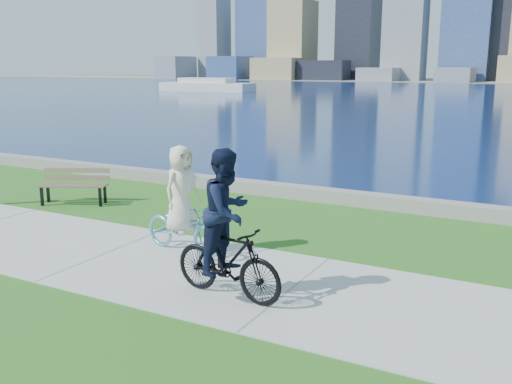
% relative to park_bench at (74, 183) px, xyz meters
% --- Properties ---
extents(ground, '(320.00, 320.00, 0.00)m').
position_rel_park_bench_xyz_m(ground, '(3.66, -2.81, -0.57)').
color(ground, '#245C18').
rests_on(ground, ground).
extents(concrete_path, '(80.00, 3.50, 0.02)m').
position_rel_park_bench_xyz_m(concrete_path, '(3.66, -2.81, -0.56)').
color(concrete_path, '#A6A6A1').
rests_on(concrete_path, ground).
extents(seawall, '(90.00, 0.50, 0.35)m').
position_rel_park_bench_xyz_m(seawall, '(3.66, 3.39, -0.39)').
color(seawall, gray).
rests_on(seawall, ground).
extents(bay_water, '(320.00, 131.00, 0.01)m').
position_rel_park_bench_xyz_m(bay_water, '(3.66, 69.19, -0.56)').
color(bay_water, '#0C204F').
rests_on(bay_water, ground).
extents(ferry_near, '(13.80, 3.94, 1.87)m').
position_rel_park_bench_xyz_m(ferry_near, '(-33.37, 57.81, 0.21)').
color(ferry_near, silver).
rests_on(ferry_near, ground).
extents(park_bench, '(1.89, 1.32, 0.93)m').
position_rel_park_bench_xyz_m(park_bench, '(0.00, 0.00, 0.00)').
color(park_bench, black).
rests_on(park_bench, ground).
extents(cyclist_woman, '(1.04, 2.05, 2.14)m').
position_rel_park_bench_xyz_m(cyclist_woman, '(4.99, -2.05, 0.25)').
color(cyclist_woman, '#509EC2').
rests_on(cyclist_woman, ground).
extents(cyclist_man, '(0.82, 2.05, 2.40)m').
position_rel_park_bench_xyz_m(cyclist_man, '(6.92, -3.55, 0.46)').
color(cyclist_man, black).
rests_on(cyclist_man, ground).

